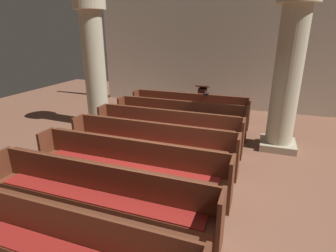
# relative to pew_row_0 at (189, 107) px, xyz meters

# --- Properties ---
(ground_plane) EXTENTS (19.20, 19.20, 0.00)m
(ground_plane) POSITION_rel_pew_row_0_xyz_m (0.63, -3.82, -0.50)
(ground_plane) COLOR brown
(back_wall) EXTENTS (10.00, 0.16, 4.50)m
(back_wall) POSITION_rel_pew_row_0_xyz_m (0.63, 2.26, 1.75)
(back_wall) COLOR silver
(back_wall) RESTS_ON ground
(pew_row_0) EXTENTS (3.87, 0.47, 0.94)m
(pew_row_0) POSITION_rel_pew_row_0_xyz_m (0.00, 0.00, 0.00)
(pew_row_0) COLOR brown
(pew_row_0) RESTS_ON ground
(pew_row_1) EXTENTS (3.87, 0.46, 0.94)m
(pew_row_1) POSITION_rel_pew_row_0_xyz_m (0.00, -1.07, 0.00)
(pew_row_1) COLOR brown
(pew_row_1) RESTS_ON ground
(pew_row_2) EXTENTS (3.87, 0.47, 0.94)m
(pew_row_2) POSITION_rel_pew_row_0_xyz_m (0.00, -2.13, 0.00)
(pew_row_2) COLOR brown
(pew_row_2) RESTS_ON ground
(pew_row_3) EXTENTS (3.87, 0.46, 0.94)m
(pew_row_3) POSITION_rel_pew_row_0_xyz_m (0.00, -3.20, 0.00)
(pew_row_3) COLOR brown
(pew_row_3) RESTS_ON ground
(pew_row_4) EXTENTS (3.87, 0.46, 0.94)m
(pew_row_4) POSITION_rel_pew_row_0_xyz_m (0.00, -4.26, 0.00)
(pew_row_4) COLOR brown
(pew_row_4) RESTS_ON ground
(pew_row_5) EXTENTS (3.87, 0.47, 0.94)m
(pew_row_5) POSITION_rel_pew_row_0_xyz_m (0.00, -5.33, 0.00)
(pew_row_5) COLOR brown
(pew_row_5) RESTS_ON ground
(pew_row_6) EXTENTS (3.87, 0.46, 0.94)m
(pew_row_6) POSITION_rel_pew_row_0_xyz_m (0.00, -6.39, 0.00)
(pew_row_6) COLOR brown
(pew_row_6) RESTS_ON ground
(pillar_aisle_side) EXTENTS (0.94, 0.94, 3.76)m
(pillar_aisle_side) POSITION_rel_pew_row_0_xyz_m (2.75, -1.26, 1.45)
(pillar_aisle_side) COLOR tan
(pillar_aisle_side) RESTS_ON ground
(pillar_far_side) EXTENTS (0.94, 0.94, 3.76)m
(pillar_far_side) POSITION_rel_pew_row_0_xyz_m (-2.70, -1.20, 1.45)
(pillar_far_side) COLOR tan
(pillar_far_side) RESTS_ON ground
(lectern) EXTENTS (0.48, 0.45, 1.08)m
(lectern) POSITION_rel_pew_row_0_xyz_m (0.20, 1.04, -0.04)
(lectern) COLOR #411E13
(lectern) RESTS_ON ground
(hymn_book) EXTENTS (0.15, 0.22, 0.03)m
(hymn_book) POSITION_rel_pew_row_0_xyz_m (0.52, 0.19, 0.46)
(hymn_book) COLOR black
(hymn_book) RESTS_ON pew_row_0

